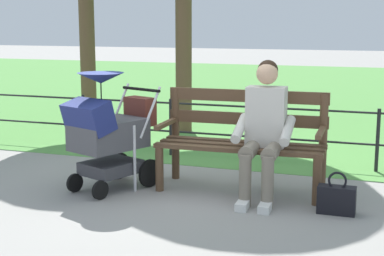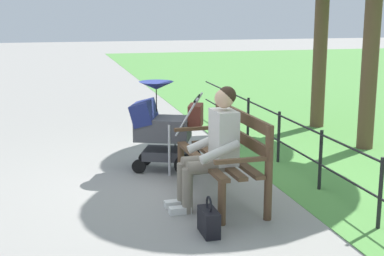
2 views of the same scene
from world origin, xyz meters
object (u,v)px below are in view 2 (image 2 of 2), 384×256
(handbag, at_px, (209,221))
(park_bench, at_px, (227,151))
(stroller, at_px, (162,125))
(person_on_bench, at_px, (214,144))

(handbag, bearing_deg, park_bench, -26.37)
(stroller, bearing_deg, handbag, 179.91)
(stroller, relative_size, handbag, 3.11)
(park_bench, distance_m, person_on_bench, 0.37)
(person_on_bench, xyz_separation_m, handbag, (-0.70, 0.25, -0.55))
(park_bench, height_order, handbag, park_bench)
(person_on_bench, bearing_deg, handbag, 160.35)
(stroller, bearing_deg, person_on_bench, -170.47)
(handbag, bearing_deg, stroller, -0.09)
(park_bench, bearing_deg, stroller, 21.12)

